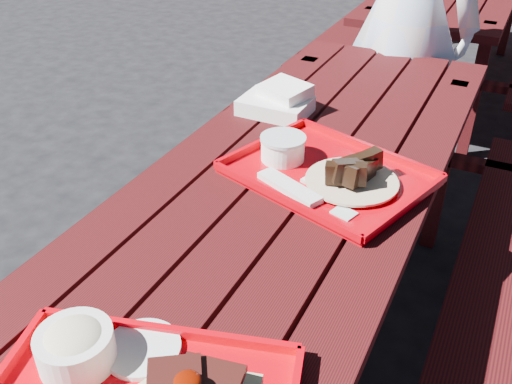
% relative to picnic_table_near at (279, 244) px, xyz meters
% --- Properties ---
extents(ground, '(60.00, 60.00, 0.00)m').
position_rel_picnic_table_near_xyz_m(ground, '(0.00, 0.00, -0.56)').
color(ground, black).
rests_on(ground, ground).
extents(picnic_table_near, '(1.41, 2.40, 0.75)m').
position_rel_picnic_table_near_xyz_m(picnic_table_near, '(0.00, 0.00, 0.00)').
color(picnic_table_near, '#3D0B0C').
rests_on(picnic_table_near, ground).
extents(picnic_table_far, '(1.41, 2.40, 0.75)m').
position_rel_picnic_table_near_xyz_m(picnic_table_far, '(0.00, 2.80, 0.00)').
color(picnic_table_far, '#3D0B0C').
rests_on(picnic_table_far, ground).
extents(far_tray, '(0.59, 0.52, 0.08)m').
position_rel_picnic_table_near_xyz_m(far_tray, '(0.08, 0.09, 0.22)').
color(far_tray, '#B9000A').
rests_on(far_tray, picnic_table_near).
extents(white_cloth, '(0.23, 0.20, 0.09)m').
position_rel_picnic_table_near_xyz_m(white_cloth, '(-0.20, 0.43, 0.23)').
color(white_cloth, white).
rests_on(white_cloth, picnic_table_near).
extents(person, '(0.70, 0.54, 1.73)m').
position_rel_picnic_table_near_xyz_m(person, '(-0.00, 1.31, 0.31)').
color(person, '#C0DAFF').
rests_on(person, ground).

